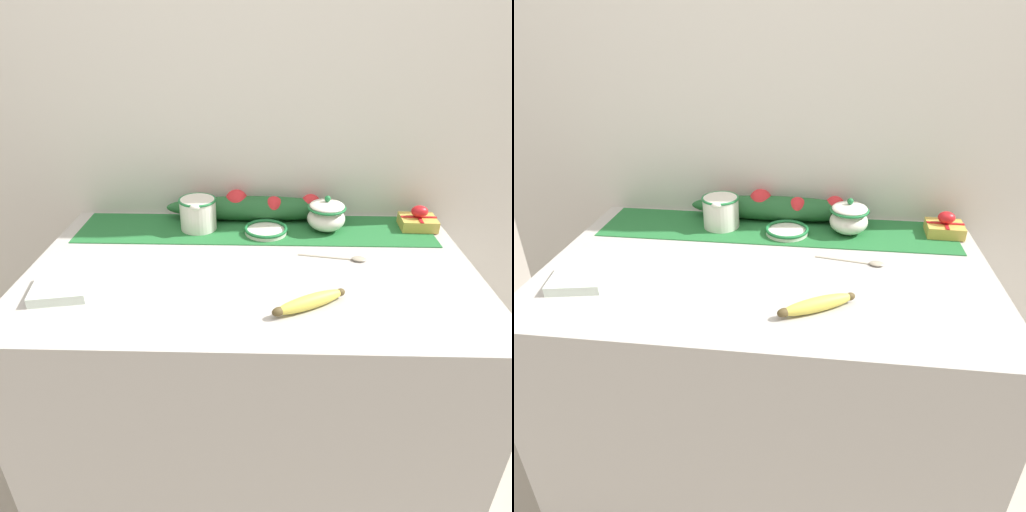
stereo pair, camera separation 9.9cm
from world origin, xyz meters
The scene contains 12 objects.
ground_plane centered at (0.00, 0.00, 0.00)m, with size 12.00×12.00×0.00m, color #B2A899.
countertop centered at (0.00, 0.00, 0.46)m, with size 1.23×0.74×0.92m, color #B7B2AD.
back_wall centered at (0.00, 0.39, 1.20)m, with size 2.03×0.04×2.40m, color silver.
table_runner centered at (0.00, 0.24, 0.92)m, with size 1.13×0.23×0.00m, color #236B33.
cream_pitcher centered at (-0.18, 0.24, 0.98)m, with size 0.12×0.14×0.10m.
sugar_bowl centered at (0.23, 0.24, 0.97)m, with size 0.12×0.12×0.12m.
small_dish centered at (0.04, 0.21, 0.93)m, with size 0.14×0.14×0.02m.
banana centered at (0.14, -0.20, 0.94)m, with size 0.19×0.12×0.04m.
spoon centered at (0.29, 0.04, 0.92)m, with size 0.19×0.05×0.01m.
napkin_stack centered at (-0.47, -0.15, 0.93)m, with size 0.13×0.13×0.03m, color silver.
gift_box centered at (0.53, 0.27, 0.95)m, with size 0.12×0.10×0.08m.
poinsettia_garland centered at (0.00, 0.32, 0.97)m, with size 0.60×0.09×0.10m.
Camera 2 is at (0.14, -1.09, 1.54)m, focal length 32.00 mm.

